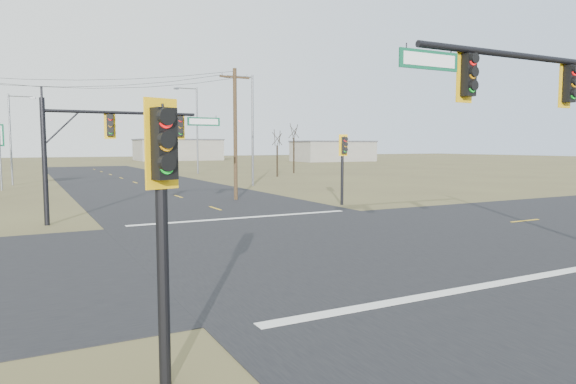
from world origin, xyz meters
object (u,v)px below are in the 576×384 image
at_px(streetlight_a, 250,124).
at_px(mast_arm_near, 572,105).
at_px(utility_pole_near, 235,132).
at_px(streetlight_c, 12,134).
at_px(streetlight_b, 195,125).
at_px(mast_arm_far, 117,134).
at_px(bare_tree_d, 294,131).
at_px(pedestal_signal_ne, 344,153).
at_px(bare_tree_c, 277,137).
at_px(pedestal_signal_sw, 163,180).

bearing_deg(streetlight_a, mast_arm_near, -93.74).
relative_size(utility_pole_near, streetlight_c, 1.05).
bearing_deg(streetlight_c, utility_pole_near, -37.39).
bearing_deg(streetlight_b, mast_arm_far, -132.57).
bearing_deg(bare_tree_d, streetlight_c, -169.53).
xyz_separation_m(utility_pole_near, bare_tree_d, (19.78, 28.32, 1.03)).
relative_size(pedestal_signal_ne, utility_pole_near, 0.50).
relative_size(mast_arm_far, streetlight_c, 1.03).
distance_m(mast_arm_far, streetlight_a, 22.53).
relative_size(mast_arm_near, bare_tree_d, 1.46).
bearing_deg(pedestal_signal_ne, mast_arm_near, -78.81).
height_order(utility_pole_near, streetlight_b, streetlight_b).
height_order(streetlight_b, bare_tree_d, streetlight_b).
height_order(mast_arm_near, bare_tree_c, mast_arm_near).
distance_m(utility_pole_near, bare_tree_d, 34.56).
height_order(mast_arm_near, bare_tree_d, bare_tree_d).
xyz_separation_m(streetlight_a, bare_tree_d, (14.01, 17.61, 0.00)).
height_order(mast_arm_far, bare_tree_d, bare_tree_d).
bearing_deg(mast_arm_far, mast_arm_near, -48.93).
relative_size(pedestal_signal_ne, streetlight_b, 0.39).
height_order(streetlight_a, streetlight_b, streetlight_b).
bearing_deg(bare_tree_d, mast_arm_far, -129.51).
bearing_deg(utility_pole_near, streetlight_a, 61.69).
relative_size(mast_arm_far, streetlight_b, 0.77).
xyz_separation_m(mast_arm_near, bare_tree_d, (18.71, 51.85, 0.78)).
bearing_deg(mast_arm_far, bare_tree_c, 62.19).
height_order(utility_pole_near, streetlight_c, utility_pole_near).
bearing_deg(streetlight_a, mast_arm_far, -126.45).
bearing_deg(mast_arm_near, pedestal_signal_ne, 75.13).
xyz_separation_m(streetlight_c, bare_tree_d, (33.48, 6.19, 0.90)).
bearing_deg(bare_tree_d, utility_pole_near, -124.93).
distance_m(mast_arm_far, bare_tree_c, 36.88).
bearing_deg(streetlight_a, pedestal_signal_sw, -111.21).
bearing_deg(streetlight_b, bare_tree_c, -78.86).
height_order(streetlight_c, bare_tree_c, streetlight_c).
distance_m(bare_tree_c, bare_tree_d, 8.19).
relative_size(mast_arm_near, streetlight_b, 0.91).
xyz_separation_m(mast_arm_far, pedestal_signal_sw, (-2.45, -19.02, -1.08)).
relative_size(utility_pole_near, streetlight_b, 0.79).
height_order(mast_arm_far, streetlight_b, streetlight_b).
height_order(mast_arm_near, pedestal_signal_ne, mast_arm_near).
relative_size(mast_arm_near, streetlight_c, 1.21).
xyz_separation_m(mast_arm_near, mast_arm_far, (-9.91, 17.15, -0.58)).
bearing_deg(bare_tree_c, streetlight_c, -179.60).
xyz_separation_m(pedestal_signal_sw, streetlight_a, (17.06, 36.12, 2.43)).
bearing_deg(streetlight_a, bare_tree_d, 55.58).
distance_m(pedestal_signal_sw, streetlight_a, 40.02).
bearing_deg(utility_pole_near, streetlight_c, 121.76).
distance_m(pedestal_signal_sw, bare_tree_d, 62.12).
bearing_deg(pedestal_signal_ne, streetlight_a, 110.49).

